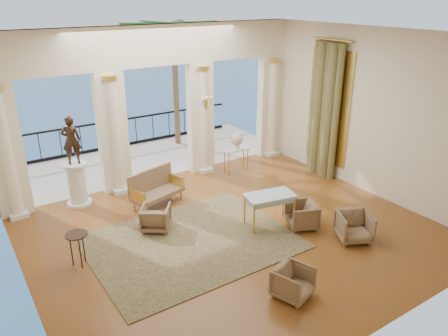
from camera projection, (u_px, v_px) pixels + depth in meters
floor at (234, 232)px, 10.35m from camera, size 9.00×9.00×0.00m
room_walls at (268, 127)px, 8.40m from camera, size 9.00×9.00×9.00m
arcade at (158, 95)px, 12.33m from camera, size 9.00×0.56×4.50m
terrace at (137, 161)px, 14.85m from camera, size 10.00×3.60×0.10m
balustrade at (119, 136)px, 15.92m from camera, size 9.00×0.06×1.03m
palm_tree at (173, 30)px, 14.94m from camera, size 2.00×2.00×4.50m
curtain at (324, 111)px, 12.94m from camera, size 0.33×1.40×4.09m
window_frame at (329, 107)px, 13.00m from camera, size 0.04×1.60×3.40m
wall_sconce at (206, 103)px, 12.94m from camera, size 0.30×0.11×0.33m
rug at (191, 242)px, 9.95m from camera, size 4.47×3.49×0.02m
armchair_a at (293, 281)px, 8.08m from camera, size 0.81×0.78×0.66m
armchair_b at (354, 225)px, 9.92m from camera, size 0.95×0.93×0.74m
armchair_c at (302, 214)px, 10.48m from camera, size 0.85×0.87×0.69m
armchair_d at (156, 217)px, 10.38m from camera, size 0.89×0.88×0.67m
settee at (155, 188)px, 11.57m from camera, size 1.56×0.99×0.96m
game_table at (270, 198)px, 10.44m from camera, size 1.28×0.86×0.81m
pedestal at (77, 185)px, 11.51m from camera, size 0.64×0.64×1.18m
statue at (71, 140)px, 11.04m from camera, size 0.53×0.43×1.27m
console_table at (236, 153)px, 13.59m from camera, size 0.83×0.37×0.77m
urn at (236, 140)px, 13.43m from camera, size 0.39×0.39×0.52m
side_table at (77, 238)px, 8.89m from camera, size 0.46×0.46×0.74m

